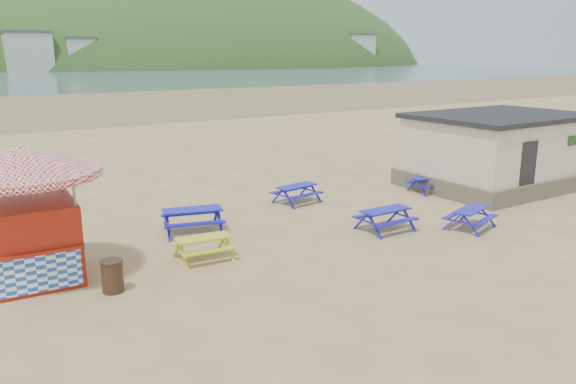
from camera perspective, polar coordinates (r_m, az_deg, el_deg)
ground at (r=18.49m, az=2.67°, el=-3.93°), size 400.00×400.00×0.00m
wet_sand at (r=70.30m, az=-24.52°, el=8.09°), size 400.00×400.00×0.00m
picnic_table_blue_a at (r=18.42m, az=-9.66°, el=-2.89°), size 2.23×1.97×0.80m
picnic_table_blue_b at (r=21.78m, az=0.91°, el=-0.21°), size 1.83×1.57×0.69m
picnic_table_blue_c at (r=24.25m, az=14.14°, el=0.77°), size 1.64×1.37×0.64m
picnic_table_blue_d at (r=18.69m, az=9.85°, el=-2.78°), size 1.72×1.39×0.72m
picnic_table_blue_e at (r=19.57m, az=18.01°, el=-2.58°), size 1.90×1.70×0.67m
picnic_table_yellow at (r=16.08m, az=-8.58°, el=-5.65°), size 1.65×1.38×0.65m
ice_cream_kiosk at (r=15.36m, az=-25.24°, el=-0.47°), size 4.12×4.12×3.50m
litter_bin at (r=14.42m, az=-17.42°, el=-8.13°), size 0.55×0.55×0.81m
amenity_block at (r=26.10m, az=20.58°, el=4.01°), size 7.40×5.40×3.15m
headland_town at (r=264.25m, az=-10.56°, el=10.35°), size 264.00×144.00×108.00m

